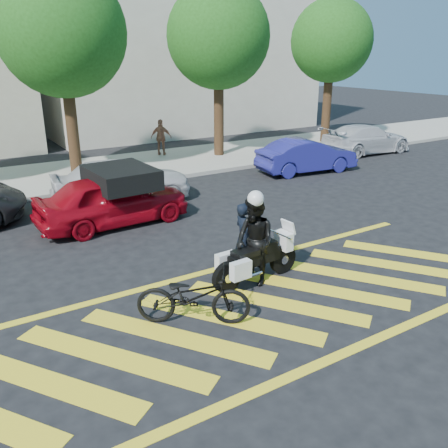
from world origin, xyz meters
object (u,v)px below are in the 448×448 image
bicycle (193,296)px  parked_right (307,156)px  police_motorcycle (255,260)px  red_convertible (113,200)px  parked_mid_right (121,180)px  parked_far_right (366,139)px  officer_bike (244,237)px  officer_moto (255,242)px

bicycle → parked_right: size_ratio=0.50×
police_motorcycle → red_convertible: (-1.29, 5.03, 0.20)m
police_motorcycle → bicycle: bearing=-162.6°
parked_mid_right → bicycle: bearing=176.6°
police_motorcycle → parked_right: (7.41, 6.86, 0.15)m
bicycle → parked_far_right: (14.21, 8.98, 0.14)m
parked_right → parked_far_right: 5.14m
police_motorcycle → parked_right: bearing=38.8°
bicycle → officer_bike: bearing=-22.0°
officer_bike → parked_right: bearing=-42.4°
bicycle → parked_mid_right: bearing=22.8°
bicycle → officer_moto: size_ratio=1.09×
police_motorcycle → parked_far_right: bearing=29.8°
parked_mid_right → officer_moto: bearing=-169.3°
police_motorcycle → parked_far_right: 14.86m
officer_moto → red_convertible: (-1.27, 5.03, -0.21)m
officer_bike → parked_right: officer_bike is taller
bicycle → red_convertible: red_convertible is taller
parked_mid_right → parked_right: 7.77m
bicycle → parked_right: bearing=-16.7°
parked_right → police_motorcycle: bearing=140.0°
bicycle → officer_moto: bearing=-34.5°
police_motorcycle → parked_mid_right: 6.87m
bicycle → parked_right: parked_right is taller
officer_bike → red_convertible: 4.64m
bicycle → red_convertible: bearing=28.4°
officer_moto → parked_right: officer_moto is taller
red_convertible → parked_far_right: (13.64, 3.23, -0.05)m
parked_right → parked_far_right: bearing=-67.0°
police_motorcycle → officer_moto: (-0.01, 0.00, 0.41)m
red_convertible → parked_mid_right: size_ratio=0.97×
officer_moto → red_convertible: officer_moto is taller
officer_bike → red_convertible: bearing=24.8°
parked_far_right → officer_moto: bearing=126.5°
parked_right → officer_moto: bearing=139.9°
parked_right → officer_bike: bearing=137.8°
bicycle → parked_far_right: parked_far_right is taller
officer_moto → parked_far_right: officer_moto is taller
officer_moto → parked_right: 10.11m
police_motorcycle → parked_far_right: size_ratio=0.47×
bicycle → officer_moto: 2.02m
officer_moto → parked_mid_right: officer_moto is taller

